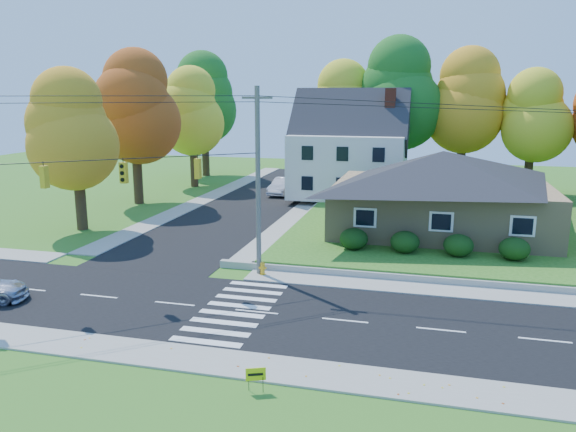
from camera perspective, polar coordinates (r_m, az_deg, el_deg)
name	(u,v)px	position (r m, az deg, el deg)	size (l,w,h in m)	color
ground	(257,312)	(25.57, -3.21, -9.73)	(120.00, 120.00, 0.00)	#3D7923
road_main	(257,312)	(25.57, -3.21, -9.71)	(90.00, 8.00, 0.02)	black
road_cross	(259,200)	(51.81, -2.98, 1.61)	(8.00, 44.00, 0.02)	black
sidewalk_north	(285,277)	(30.07, -0.32, -6.22)	(90.00, 2.00, 0.08)	#9C9A90
sidewalk_south	(215,362)	(21.27, -7.41, -14.46)	(90.00, 2.00, 0.08)	#9C9A90
lawn	(508,222)	(44.93, 21.41, -0.57)	(30.00, 30.00, 0.50)	#3D7923
ranch_house	(441,190)	(39.10, 15.31, 2.54)	(14.60, 10.60, 5.40)	tan
colonial_house	(350,151)	(51.34, 6.30, 6.61)	(10.40, 8.40, 9.60)	silver
hedge_row	(431,244)	(33.46, 14.36, -2.73)	(10.70, 1.70, 1.27)	#163A10
traffic_infrastructure	(261,194)	(25.44, -2.75, 2.24)	(38.10, 10.66, 10.00)	#666059
tree_lot_0	(339,107)	(57.35, 5.21, 10.95)	(6.72, 6.72, 12.51)	#3F2A19
tree_lot_1	(400,94)	(55.68, 11.30, 12.07)	(7.84, 7.84, 14.60)	#3F2A19
tree_lot_2	(465,101)	(56.65, 17.51, 11.09)	(7.28, 7.28, 13.56)	#3F2A19
tree_lot_3	(533,116)	(56.30, 23.66, 9.30)	(6.16, 6.16, 11.47)	#3F2A19
tree_west_0	(75,130)	(42.31, -20.83, 8.20)	(6.16, 6.16, 11.47)	#3F2A19
tree_west_1	(134,107)	(51.25, -15.40, 10.59)	(7.28, 7.28, 13.56)	#3F2A19
tree_west_2	(192,112)	(59.75, -9.72, 10.39)	(6.72, 6.72, 12.51)	#3F2A19
tree_west_3	(204,98)	(67.87, -8.54, 11.74)	(7.84, 7.84, 14.60)	#3F2A19
white_car	(283,186)	(54.67, -0.52, 3.04)	(1.69, 4.84, 1.59)	#B0AFC1
fire_hydrant	(263,269)	(30.35, -2.59, -5.39)	(0.43, 0.35, 0.78)	#F3AC18
yard_sign	(256,375)	(19.08, -3.30, -15.80)	(0.63, 0.28, 0.83)	black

